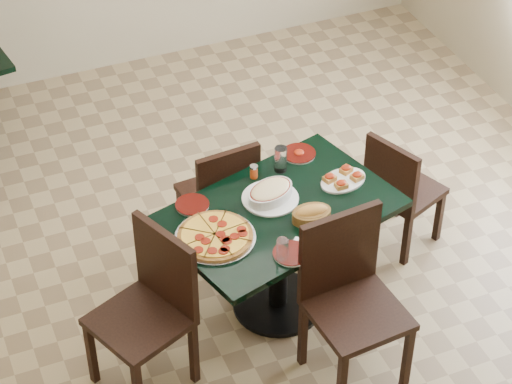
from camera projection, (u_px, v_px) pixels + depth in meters
name	position (u px, v px, depth m)	size (l,w,h in m)	color
floor	(259.00, 283.00, 6.08)	(5.50, 5.50, 0.00)	#8E7952
main_table	(279.00, 234.00, 5.58)	(1.43, 1.12, 0.75)	black
chair_far	(222.00, 194.00, 5.99)	(0.43, 0.43, 0.86)	black
chair_near	(349.00, 291.00, 5.23)	(0.51, 0.51, 1.00)	black
chair_right	(399.00, 188.00, 6.07)	(0.50, 0.50, 0.82)	black
chair_left	(151.00, 302.00, 5.20)	(0.59, 0.59, 0.96)	black
pepperoni_pizza	(215.00, 236.00, 5.26)	(0.43, 0.43, 0.04)	#B3B2B9
lasagna_casserole	(270.00, 193.00, 5.50)	(0.33, 0.32, 0.09)	silver
bread_basket	(312.00, 214.00, 5.37)	(0.23, 0.17, 0.09)	brown
bruschetta_platter	(343.00, 178.00, 5.63)	(0.33, 0.26, 0.05)	silver
side_plate_near	(291.00, 254.00, 5.17)	(0.20, 0.20, 0.02)	silver
side_plate_far_r	(299.00, 153.00, 5.84)	(0.20, 0.20, 0.03)	silver
side_plate_far_l	(192.00, 205.00, 5.47)	(0.19, 0.19, 0.02)	silver
napkin_setting	(303.00, 248.00, 5.21)	(0.19, 0.19, 0.01)	white
water_glass_a	(281.00, 159.00, 5.68)	(0.07, 0.07, 0.16)	white
water_glass_b	(282.00, 250.00, 5.10)	(0.06, 0.06, 0.13)	white
pepper_shaker	(254.00, 171.00, 5.65)	(0.05, 0.05, 0.08)	#C54D15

